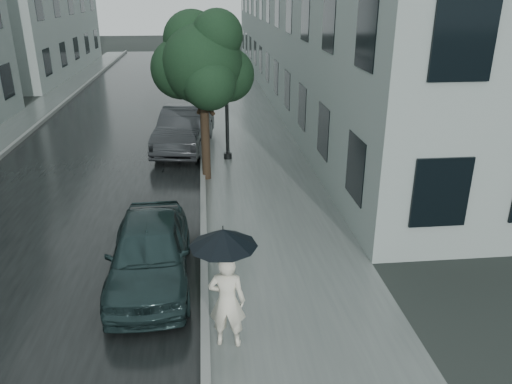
{
  "coord_description": "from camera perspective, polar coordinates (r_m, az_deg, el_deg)",
  "views": [
    {
      "loc": [
        -1.44,
        -7.5,
        5.45
      ],
      "look_at": [
        -0.38,
        2.64,
        1.3
      ],
      "focal_mm": 35.0,
      "sensor_mm": 36.0,
      "label": 1
    }
  ],
  "objects": [
    {
      "name": "asphalt_road",
      "position": [
        20.57,
        -16.0,
        5.92
      ],
      "size": [
        6.85,
        60.0,
        0.0
      ],
      "primitive_type": "cube",
      "color": "black",
      "rests_on": "ground"
    },
    {
      "name": "car_near",
      "position": [
        10.1,
        -12.07,
        -6.68
      ],
      "size": [
        1.64,
        3.89,
        1.32
      ],
      "primitive_type": "imported",
      "rotation": [
        0.0,
        0.0,
        0.02
      ],
      "color": "#1B2D2E",
      "rests_on": "ground"
    },
    {
      "name": "street_tree",
      "position": [
        14.81,
        -6.15,
        14.51
      ],
      "size": [
        3.02,
        2.75,
        5.0
      ],
      "color": "#332619",
      "rests_on": "ground"
    },
    {
      "name": "pedestrian",
      "position": [
        8.16,
        -3.33,
        -12.34
      ],
      "size": [
        0.66,
        0.49,
        1.65
      ],
      "primitive_type": "imported",
      "rotation": [
        0.0,
        0.0,
        2.97
      ],
      "color": "silver",
      "rests_on": "sidewalk"
    },
    {
      "name": "building_near",
      "position": [
        27.89,
        8.94,
        19.94
      ],
      "size": [
        7.02,
        36.0,
        9.0
      ],
      "color": "gray",
      "rests_on": "ground"
    },
    {
      "name": "lamp_post",
      "position": [
        16.72,
        -3.99,
        12.79
      ],
      "size": [
        0.85,
        0.34,
        4.78
      ],
      "rotation": [
        0.0,
        0.0,
        0.08
      ],
      "color": "black",
      "rests_on": "ground"
    },
    {
      "name": "sidewalk",
      "position": [
        20.32,
        -0.97,
        6.59
      ],
      "size": [
        3.5,
        60.0,
        0.01
      ],
      "primitive_type": "cube",
      "color": "slate",
      "rests_on": "ground"
    },
    {
      "name": "building_far_b",
      "position": [
        39.5,
        -25.47,
        18.04
      ],
      "size": [
        7.02,
        18.0,
        8.0
      ],
      "color": "gray",
      "rests_on": "ground"
    },
    {
      "name": "kerb_near",
      "position": [
        20.23,
        -6.17,
        6.61
      ],
      "size": [
        0.15,
        60.0,
        0.15
      ],
      "primitive_type": "cube",
      "color": "slate",
      "rests_on": "ground"
    },
    {
      "name": "car_far",
      "position": [
        18.49,
        -8.18,
        7.2
      ],
      "size": [
        2.27,
        4.73,
        1.5
      ],
      "primitive_type": "imported",
      "rotation": [
        0.0,
        0.0,
        -0.16
      ],
      "color": "#25282B",
      "rests_on": "ground"
    },
    {
      "name": "kerb_far",
      "position": [
        21.45,
        -25.29,
        5.49
      ],
      "size": [
        0.15,
        60.0,
        0.15
      ],
      "primitive_type": "cube",
      "color": "slate",
      "rests_on": "ground"
    },
    {
      "name": "umbrella",
      "position": [
        7.6,
        -3.77,
        -5.23
      ],
      "size": [
        1.41,
        1.41,
        1.21
      ],
      "rotation": [
        0.0,
        0.0,
        -0.43
      ],
      "color": "black",
      "rests_on": "ground"
    },
    {
      "name": "ground",
      "position": [
        9.38,
        4.09,
        -13.43
      ],
      "size": [
        120.0,
        120.0,
        0.0
      ],
      "primitive_type": "plane",
      "color": "black",
      "rests_on": "ground"
    }
  ]
}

